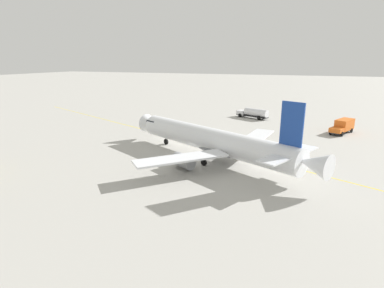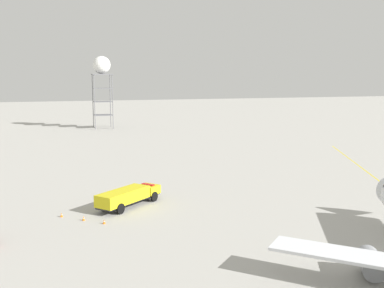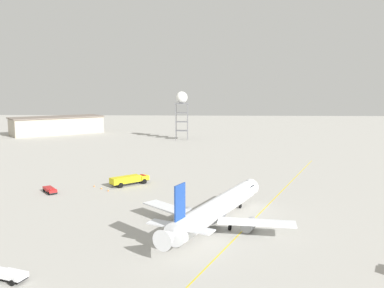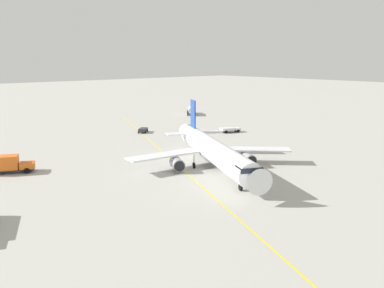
% 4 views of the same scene
% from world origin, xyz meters
% --- Properties ---
extents(fire_tender_truck, '(9.15, 10.06, 2.50)m').
position_xyz_m(fire_tender_truck, '(27.47, 21.63, 1.54)').
color(fire_tender_truck, '#232326').
rests_on(fire_tender_truck, ground_plane).
extents(radar_tower, '(6.74, 6.74, 24.14)m').
position_xyz_m(radar_tower, '(125.08, 13.65, 19.88)').
color(radar_tower, slate).
rests_on(radar_tower, ground_plane).
extents(safety_cone_near, '(0.36, 0.36, 0.55)m').
position_xyz_m(safety_cone_near, '(20.89, 25.71, 0.28)').
color(safety_cone_near, orange).
rests_on(safety_cone_near, ground_plane).
extents(safety_cone_mid, '(0.36, 0.36, 0.55)m').
position_xyz_m(safety_cone_mid, '(22.95, 27.98, 0.28)').
color(safety_cone_mid, orange).
rests_on(safety_cone_mid, ground_plane).
extents(safety_cone_far, '(0.36, 0.36, 0.55)m').
position_xyz_m(safety_cone_far, '(25.27, 30.55, 0.28)').
color(safety_cone_far, orange).
rests_on(safety_cone_far, ground_plane).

